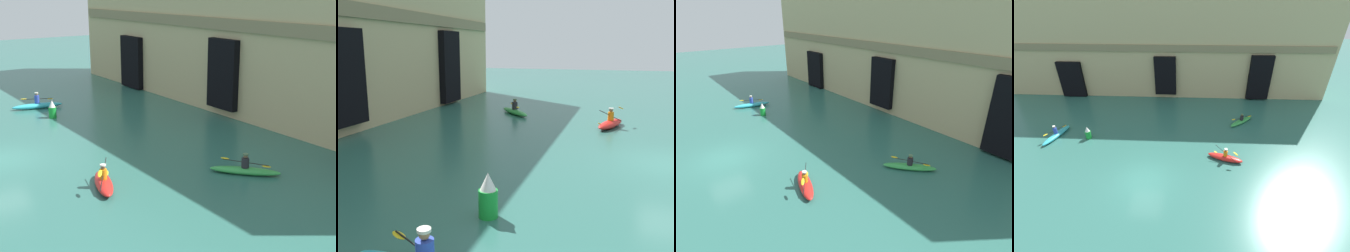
{
  "view_description": "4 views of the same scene",
  "coord_description": "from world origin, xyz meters",
  "views": [
    {
      "loc": [
        23.41,
        -5.87,
        8.39
      ],
      "look_at": [
        3.67,
        7.91,
        1.36
      ],
      "focal_mm": 50.0,
      "sensor_mm": 36.0,
      "label": 1
    },
    {
      "loc": [
        -14.82,
        2.07,
        4.38
      ],
      "look_at": [
        0.64,
        6.98,
        0.94
      ],
      "focal_mm": 40.0,
      "sensor_mm": 36.0,
      "label": 2
    },
    {
      "loc": [
        17.23,
        -3.14,
        9.22
      ],
      "look_at": [
        3.46,
        7.63,
        1.57
      ],
      "focal_mm": 28.0,
      "sensor_mm": 36.0,
      "label": 3
    },
    {
      "loc": [
        3.37,
        -11.9,
        11.88
      ],
      "look_at": [
        2.49,
        6.09,
        1.09
      ],
      "focal_mm": 24.0,
      "sensor_mm": 36.0,
      "label": 4
    }
  ],
  "objects": [
    {
      "name": "kayak_green",
      "position": [
        8.6,
        8.9,
        0.22
      ],
      "size": [
        2.89,
        2.72,
        1.02
      ],
      "rotation": [
        0.0,
        0.0,
        0.74
      ],
      "color": "green",
      "rests_on": "ground"
    },
    {
      "name": "marker_buoy",
      "position": [
        -6.27,
        5.28,
        0.56
      ],
      "size": [
        0.51,
        0.51,
        1.22
      ],
      "color": "green",
      "rests_on": "ground"
    },
    {
      "name": "kayak_red",
      "position": [
        6.19,
        2.69,
        0.25
      ],
      "size": [
        2.92,
        1.62,
        1.12
      ],
      "rotation": [
        0.0,
        0.0,
        5.95
      ],
      "color": "red",
      "rests_on": "ground"
    }
  ]
}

